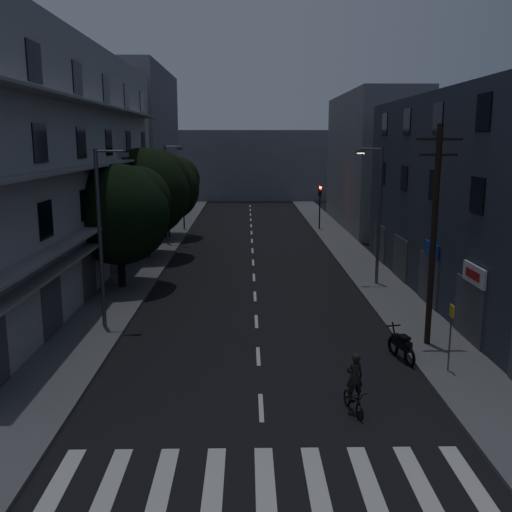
{
  "coord_description": "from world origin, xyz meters",
  "views": [
    {
      "loc": [
        -0.45,
        -15.12,
        8.48
      ],
      "look_at": [
        0.0,
        12.0,
        3.0
      ],
      "focal_mm": 40.0,
      "sensor_mm": 36.0,
      "label": 1
    }
  ],
  "objects_px": {
    "utility_pole": "(434,232)",
    "cyclist": "(354,393)",
    "bus_stop_sign": "(451,326)",
    "motorcycle": "(401,346)"
  },
  "relations": [
    {
      "from": "utility_pole",
      "to": "bus_stop_sign",
      "type": "height_order",
      "value": "utility_pole"
    },
    {
      "from": "utility_pole",
      "to": "cyclist",
      "type": "height_order",
      "value": "utility_pole"
    },
    {
      "from": "motorcycle",
      "to": "bus_stop_sign",
      "type": "bearing_deg",
      "value": -62.07
    },
    {
      "from": "motorcycle",
      "to": "utility_pole",
      "type": "bearing_deg",
      "value": 30.73
    },
    {
      "from": "utility_pole",
      "to": "bus_stop_sign",
      "type": "xyz_separation_m",
      "value": [
        -0.15,
        -2.95,
        -2.98
      ]
    },
    {
      "from": "utility_pole",
      "to": "bus_stop_sign",
      "type": "relative_size",
      "value": 3.56
    },
    {
      "from": "utility_pole",
      "to": "cyclist",
      "type": "relative_size",
      "value": 4.54
    },
    {
      "from": "utility_pole",
      "to": "cyclist",
      "type": "distance_m",
      "value": 8.34
    },
    {
      "from": "utility_pole",
      "to": "cyclist",
      "type": "bearing_deg",
      "value": -125.48
    },
    {
      "from": "cyclist",
      "to": "bus_stop_sign",
      "type": "bearing_deg",
      "value": 23.58
    }
  ]
}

